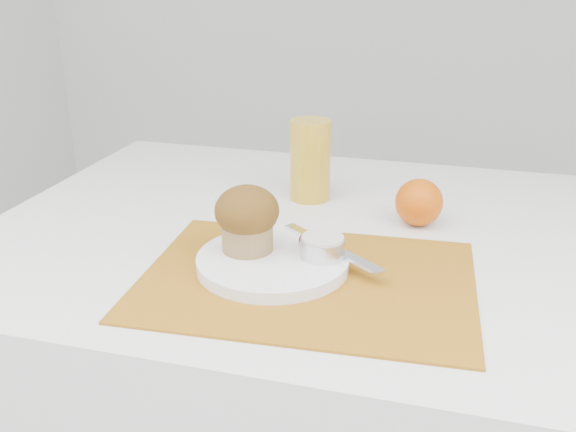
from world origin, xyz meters
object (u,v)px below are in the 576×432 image
(plate, at_px, (273,262))
(muffin, at_px, (247,217))
(orange, at_px, (419,202))
(table, at_px, (349,423))
(juice_glass, at_px, (310,160))

(plate, distance_m, muffin, 0.07)
(plate, relative_size, orange, 2.76)
(plate, height_order, muffin, muffin)
(orange, bearing_deg, muffin, -136.96)
(table, xyz_separation_m, plate, (-0.09, -0.16, 0.39))
(orange, relative_size, muffin, 0.81)
(orange, relative_size, juice_glass, 0.53)
(orange, bearing_deg, juice_glass, 160.32)
(orange, distance_m, muffin, 0.31)
(plate, height_order, juice_glass, juice_glass)
(plate, relative_size, muffin, 2.25)
(plate, height_order, orange, orange)
(juice_glass, relative_size, muffin, 1.52)
(table, height_order, orange, orange)
(juice_glass, bearing_deg, muffin, -94.77)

